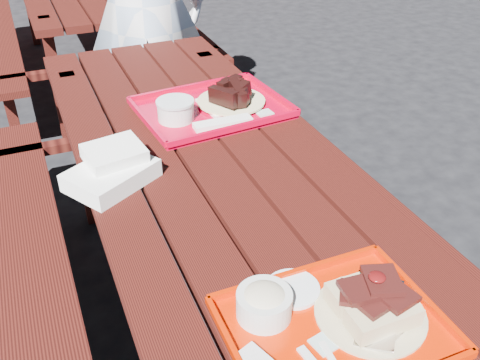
{
  "coord_description": "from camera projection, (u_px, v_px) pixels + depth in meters",
  "views": [
    {
      "loc": [
        -0.46,
        -1.22,
        1.58
      ],
      "look_at": [
        0.0,
        -0.15,
        0.82
      ],
      "focal_mm": 40.0,
      "sensor_mm": 36.0,
      "label": 1
    }
  ],
  "objects": [
    {
      "name": "picnic_table_near",
      "position": [
        221.0,
        226.0,
        1.65
      ],
      "size": [
        1.41,
        2.4,
        0.75
      ],
      "color": "#3C100B",
      "rests_on": "ground"
    },
    {
      "name": "white_cloth",
      "position": [
        112.0,
        169.0,
        1.49
      ],
      "size": [
        0.28,
        0.26,
        0.09
      ],
      "color": "white",
      "rests_on": "picnic_table_near"
    },
    {
      "name": "picnic_table_far",
      "position": [
        78.0,
        3.0,
        3.81
      ],
      "size": [
        1.41,
        2.4,
        0.75
      ],
      "color": "#3C100B",
      "rests_on": "ground"
    },
    {
      "name": "ground",
      "position": [
        224.0,
        347.0,
        1.96
      ],
      "size": [
        60.0,
        60.0,
        0.0
      ],
      "primitive_type": "plane",
      "color": "black",
      "rests_on": "ground"
    },
    {
      "name": "far_tray",
      "position": [
        211.0,
        107.0,
        1.87
      ],
      "size": [
        0.53,
        0.43,
        0.08
      ],
      "color": "#B4001F",
      "rests_on": "picnic_table_near"
    },
    {
      "name": "near_tray",
      "position": [
        329.0,
        313.0,
        1.06
      ],
      "size": [
        0.43,
        0.36,
        0.13
      ],
      "color": "#C01C00",
      "rests_on": "picnic_table_near"
    },
    {
      "name": "person",
      "position": [
        143.0,
        1.0,
        2.62
      ],
      "size": [
        0.74,
        0.59,
        1.77
      ],
      "primitive_type": "imported",
      "rotation": [
        0.0,
        0.0,
        2.86
      ],
      "color": "#A6BDDC",
      "rests_on": "ground"
    }
  ]
}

